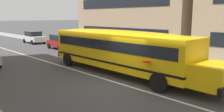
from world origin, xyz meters
name	(u,v)px	position (x,y,z in m)	size (l,w,h in m)	color
ground_plane	(122,84)	(0.00, 0.00, 0.00)	(400.00, 400.00, 0.00)	#424244
sidewalk_far	(188,64)	(0.00, 7.38, 0.01)	(120.00, 3.00, 0.01)	gray
lane_centreline	(122,84)	(0.00, 0.00, 0.00)	(110.00, 0.16, 0.01)	silver
school_bus	(120,48)	(-1.68, 1.62, 1.66)	(12.48, 2.98, 2.79)	yellow
parked_car_white_by_hydrant	(34,37)	(-21.58, 4.86, 0.84)	(3.91, 1.91, 1.64)	silver
parked_car_red_under_tree	(61,42)	(-14.05, 4.61, 0.84)	(3.99, 2.05, 1.64)	maroon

